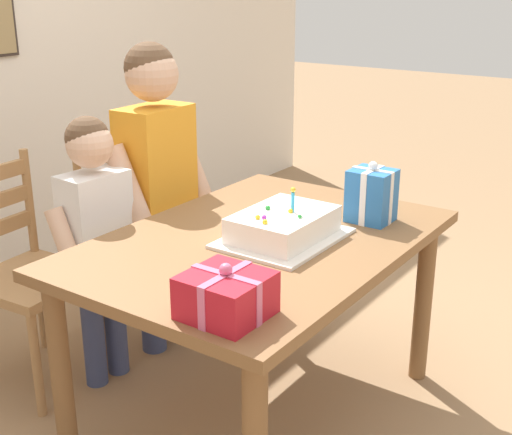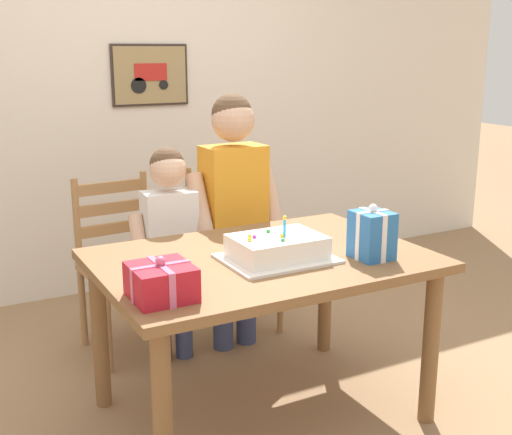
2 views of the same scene
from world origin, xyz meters
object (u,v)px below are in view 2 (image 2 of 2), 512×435
object	(u,v)px
gift_box_red_large	(161,282)
gift_box_beside_cake	(372,235)
birthday_cake	(277,249)
child_older	(234,198)
chair_right	(231,247)
chair_left	(124,264)
child_younger	(170,234)
dining_table	(262,277)

from	to	relation	value
gift_box_red_large	gift_box_beside_cake	bearing A→B (deg)	1.24
birthday_cake	child_older	world-z (taller)	child_older
gift_box_red_large	chair_right	size ratio (longest dim) A/B	0.24
chair_right	child_older	distance (m)	0.45
birthday_cake	chair_left	bearing A→B (deg)	108.79
child_younger	dining_table	bearing A→B (deg)	-77.25
gift_box_red_large	child_older	xyz separation A→B (m)	(0.74, 0.93, 0.04)
child_younger	chair_right	bearing A→B (deg)	29.40
chair_left	child_older	size ratio (longest dim) A/B	0.68
gift_box_red_large	chair_right	xyz separation A→B (m)	(0.85, 1.19, -0.32)
birthday_cake	child_older	xyz separation A→B (m)	(0.17, 0.75, 0.05)
chair_left	child_younger	xyz separation A→B (m)	(0.16, -0.26, 0.20)
dining_table	birthday_cake	bearing A→B (deg)	-70.22
child_younger	birthday_cake	bearing A→B (deg)	-76.50
gift_box_beside_cake	chair_right	world-z (taller)	gift_box_beside_cake
dining_table	chair_left	xyz separation A→B (m)	(-0.31, 0.93, -0.16)
child_younger	child_older	bearing A→B (deg)	-0.09
gift_box_beside_cake	chair_left	size ratio (longest dim) A/B	0.25
dining_table	birthday_cake	size ratio (longest dim) A/B	3.08
child_older	child_younger	world-z (taller)	child_older
gift_box_beside_cake	chair_left	distance (m)	1.41
child_older	birthday_cake	bearing A→B (deg)	-103.14
birthday_cake	chair_right	world-z (taller)	chair_right
dining_table	gift_box_red_large	world-z (taller)	gift_box_red_large
child_older	child_younger	xyz separation A→B (m)	(-0.35, 0.00, -0.15)
dining_table	gift_box_red_large	xyz separation A→B (m)	(-0.54, -0.26, 0.16)
gift_box_red_large	child_younger	bearing A→B (deg)	67.47
chair_left	gift_box_beside_cake	bearing A→B (deg)	-59.12
child_older	gift_box_red_large	bearing A→B (deg)	-128.55
chair_left	chair_right	bearing A→B (deg)	0.01
dining_table	gift_box_red_large	size ratio (longest dim) A/B	6.16
gift_box_red_large	child_younger	xyz separation A→B (m)	(0.38, 0.93, -0.11)
dining_table	child_younger	bearing A→B (deg)	102.75
dining_table	child_older	size ratio (longest dim) A/B	1.00
chair_right	child_younger	size ratio (longest dim) A/B	0.83
birthday_cake	chair_left	world-z (taller)	chair_left
gift_box_beside_cake	child_older	bearing A→B (deg)	101.29
birthday_cake	chair_right	bearing A→B (deg)	74.32
dining_table	chair_right	distance (m)	0.99
dining_table	gift_box_beside_cake	distance (m)	0.49
gift_box_red_large	child_older	size ratio (longest dim) A/B	0.16
child_older	child_younger	distance (m)	0.38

